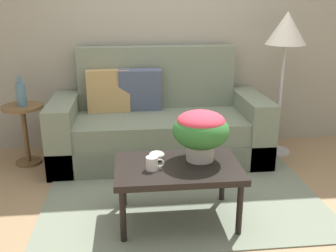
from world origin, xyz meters
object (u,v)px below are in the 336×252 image
couch (158,126)px  potted_plant (201,130)px  side_table (24,124)px  coffee_mug (152,163)px  coffee_table (178,171)px  snack_bowl (157,155)px  floor_lamp (286,36)px  table_vase (21,94)px

couch → potted_plant: (0.22, -1.14, 0.34)m
side_table → coffee_mug: (1.18, -1.25, 0.08)m
coffee_table → snack_bowl: (-0.14, 0.12, 0.08)m
floor_lamp → potted_plant: 1.64m
potted_plant → table_vase: bearing=144.4°
couch → floor_lamp: 1.56m
couch → coffee_mug: (-0.14, -1.28, 0.16)m
potted_plant → snack_bowl: 0.38m
potted_plant → coffee_mug: potted_plant is taller
couch → snack_bowl: size_ratio=18.10×
couch → potted_plant: couch is taller
coffee_mug → potted_plant: bearing=21.2°
floor_lamp → coffee_mug: (-1.41, -1.26, -0.75)m
side_table → snack_bowl: size_ratio=5.12×
side_table → coffee_table: bearing=-41.2°
side_table → snack_bowl: (1.22, -1.08, 0.06)m
floor_lamp → coffee_mug: 2.04m
side_table → potted_plant: bearing=-35.8°
couch → table_vase: couch is taller
couch → potted_plant: bearing=-79.0°
snack_bowl → table_vase: size_ratio=0.40×
coffee_table → side_table: 1.82m
side_table → potted_plant: 1.92m
coffee_table → side_table: (-1.37, 1.20, 0.02)m
floor_lamp → snack_bowl: floor_lamp is taller
coffee_table → floor_lamp: floor_lamp is taller
side_table → coffee_mug: side_table is taller
couch → side_table: size_ratio=3.54×
floor_lamp → side_table: bearing=-179.9°
potted_plant → side_table: bearing=144.2°
couch → coffee_mug: bearing=-96.3°
coffee_table → coffee_mug: (-0.19, -0.06, 0.09)m
snack_bowl → table_vase: bearing=138.8°
side_table → floor_lamp: size_ratio=0.41×
coffee_table → table_vase: table_vase is taller
table_vase → side_table: bearing=124.4°
side_table → floor_lamp: bearing=0.1°
potted_plant → table_vase: (-1.54, 1.10, 0.05)m
floor_lamp → coffee_mug: floor_lamp is taller
floor_lamp → table_vase: (-2.59, -0.02, -0.51)m
coffee_mug → couch: bearing=83.7°
couch → coffee_table: 1.22m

